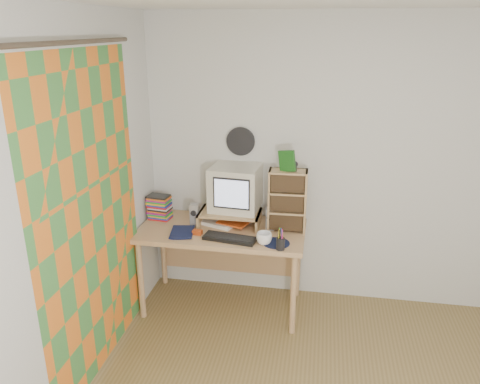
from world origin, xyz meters
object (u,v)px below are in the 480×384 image
at_px(diary, 171,231).
at_px(desk, 224,240).
at_px(mug, 264,238).
at_px(crt_monitor, 235,189).
at_px(dvd_stack, 159,205).
at_px(cd_rack, 287,201).
at_px(keyboard, 230,238).

bearing_deg(diary, desk, 20.95).
bearing_deg(desk, mug, -37.09).
xyz_separation_m(crt_monitor, mug, (0.31, -0.38, -0.26)).
bearing_deg(dvd_stack, cd_rack, 5.20).
xyz_separation_m(desk, cd_rack, (0.54, 0.02, 0.39)).
height_order(keyboard, mug, mug).
relative_size(mug, diary, 0.54).
distance_m(cd_rack, diary, 1.00).
bearing_deg(desk, crt_monitor, 45.41).
bearing_deg(crt_monitor, keyboard, -81.12).
relative_size(dvd_stack, mug, 2.13).
bearing_deg(desk, dvd_stack, 174.24).
relative_size(keyboard, dvd_stack, 1.62).
distance_m(desk, diary, 0.48).
bearing_deg(desk, cd_rack, 1.88).
height_order(desk, cd_rack, cd_rack).
relative_size(keyboard, diary, 1.87).
xyz_separation_m(cd_rack, mug, (-0.15, -0.31, -0.21)).
bearing_deg(mug, cd_rack, 64.51).
distance_m(desk, keyboard, 0.33).
xyz_separation_m(crt_monitor, diary, (-0.48, -0.32, -0.29)).
relative_size(desk, keyboard, 3.29).
xyz_separation_m(keyboard, dvd_stack, (-0.70, 0.33, 0.12)).
height_order(crt_monitor, mug, crt_monitor).
relative_size(crt_monitor, cd_rack, 0.77).
relative_size(desk, dvd_stack, 5.34).
height_order(crt_monitor, cd_rack, cd_rack).
distance_m(keyboard, cd_rack, 0.57).
relative_size(desk, mug, 11.41).
bearing_deg(desk, diary, -149.76).
bearing_deg(dvd_stack, keyboard, -17.83).
height_order(desk, crt_monitor, crt_monitor).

